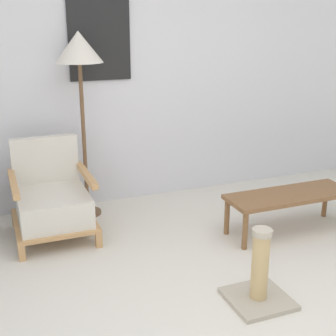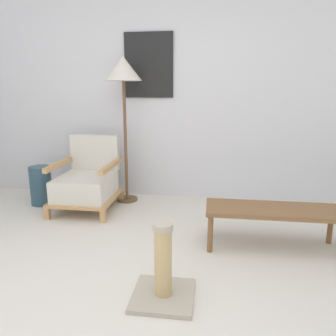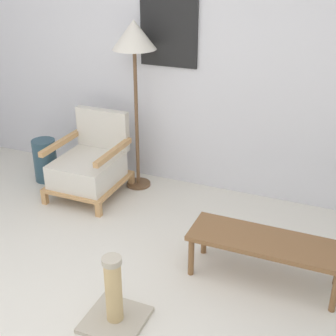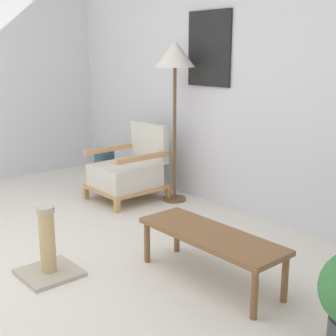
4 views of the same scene
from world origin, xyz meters
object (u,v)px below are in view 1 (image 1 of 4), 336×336
Objects in this scene: armchair at (52,200)px; coffee_table at (290,198)px; scratching_post at (259,279)px; floor_lamp at (79,56)px.

coffee_table is at bearing -19.93° from armchair.
armchair reaches higher than scratching_post.
floor_lamp reaches higher than armchair.
coffee_table is at bearing -33.65° from floor_lamp.
armchair is at bearing 160.07° from coffee_table.
floor_lamp is 2.31m from scratching_post.
scratching_post is (-0.79, -0.80, -0.14)m from coffee_table.
coffee_table is 1.13m from scratching_post.
coffee_table is at bearing 45.46° from scratching_post.
scratching_post is (0.71, -1.79, -1.27)m from floor_lamp.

